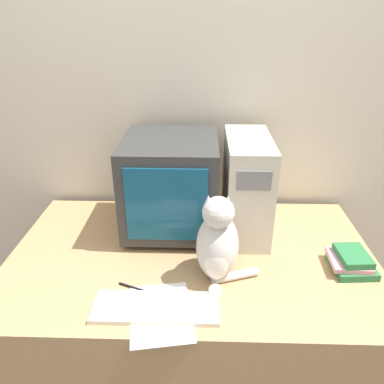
{
  "coord_description": "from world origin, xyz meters",
  "views": [
    {
      "loc": [
        0.04,
        -0.86,
        1.66
      ],
      "look_at": [
        0.0,
        0.52,
        0.99
      ],
      "focal_mm": 35.0,
      "sensor_mm": 36.0,
      "label": 1
    }
  ],
  "objects_px": {
    "crt_monitor": "(171,184)",
    "cat": "(218,244)",
    "pen": "(137,289)",
    "keyboard": "(156,307)",
    "book_stack": "(351,262)",
    "computer_tower": "(246,186)"
  },
  "relations": [
    {
      "from": "pen",
      "to": "crt_monitor",
      "type": "bearing_deg",
      "value": 78.2
    },
    {
      "from": "keyboard",
      "to": "cat",
      "type": "height_order",
      "value": "cat"
    },
    {
      "from": "computer_tower",
      "to": "pen",
      "type": "bearing_deg",
      "value": -134.48
    },
    {
      "from": "computer_tower",
      "to": "keyboard",
      "type": "relative_size",
      "value": 1.02
    },
    {
      "from": "computer_tower",
      "to": "cat",
      "type": "relative_size",
      "value": 1.22
    },
    {
      "from": "keyboard",
      "to": "pen",
      "type": "distance_m",
      "value": 0.13
    },
    {
      "from": "pen",
      "to": "book_stack",
      "type": "bearing_deg",
      "value": 10.19
    },
    {
      "from": "keyboard",
      "to": "pen",
      "type": "height_order",
      "value": "keyboard"
    },
    {
      "from": "crt_monitor",
      "to": "pen",
      "type": "distance_m",
      "value": 0.52
    },
    {
      "from": "keyboard",
      "to": "book_stack",
      "type": "relative_size",
      "value": 2.46
    },
    {
      "from": "crt_monitor",
      "to": "cat",
      "type": "height_order",
      "value": "crt_monitor"
    },
    {
      "from": "pen",
      "to": "keyboard",
      "type": "bearing_deg",
      "value": -50.76
    },
    {
      "from": "cat",
      "to": "pen",
      "type": "bearing_deg",
      "value": -159.78
    },
    {
      "from": "keyboard",
      "to": "book_stack",
      "type": "distance_m",
      "value": 0.8
    },
    {
      "from": "cat",
      "to": "book_stack",
      "type": "relative_size",
      "value": 2.05
    },
    {
      "from": "cat",
      "to": "book_stack",
      "type": "xyz_separation_m",
      "value": [
        0.54,
        0.07,
        -0.12
      ]
    },
    {
      "from": "computer_tower",
      "to": "cat",
      "type": "height_order",
      "value": "computer_tower"
    },
    {
      "from": "crt_monitor",
      "to": "computer_tower",
      "type": "height_order",
      "value": "computer_tower"
    },
    {
      "from": "computer_tower",
      "to": "keyboard",
      "type": "bearing_deg",
      "value": -122.96
    },
    {
      "from": "book_stack",
      "to": "pen",
      "type": "distance_m",
      "value": 0.86
    },
    {
      "from": "cat",
      "to": "computer_tower",
      "type": "bearing_deg",
      "value": 73.12
    },
    {
      "from": "crt_monitor",
      "to": "cat",
      "type": "xyz_separation_m",
      "value": [
        0.21,
        -0.37,
        -0.07
      ]
    }
  ]
}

